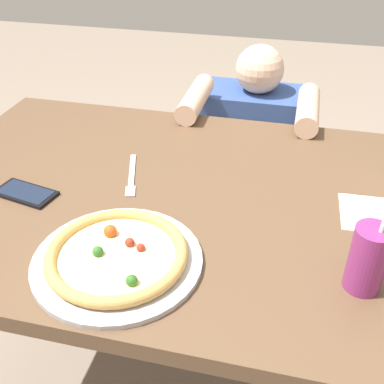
% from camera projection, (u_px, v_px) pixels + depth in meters
% --- Properties ---
extents(ground_plane, '(8.00, 8.00, 0.00)m').
position_uv_depth(ground_plane, '(175.00, 377.00, 1.58)').
color(ground_plane, gray).
extents(dining_table, '(1.30, 0.90, 0.75)m').
position_uv_depth(dining_table, '(169.00, 225.00, 1.22)').
color(dining_table, brown).
rests_on(dining_table, ground).
extents(pizza_near, '(0.34, 0.34, 0.04)m').
position_uv_depth(pizza_near, '(117.00, 257.00, 0.94)').
color(pizza_near, '#B7B7BC').
rests_on(pizza_near, dining_table).
extents(drink_cup_colored, '(0.07, 0.07, 0.24)m').
position_uv_depth(drink_cup_colored, '(368.00, 258.00, 0.86)').
color(drink_cup_colored, '#8C2D72').
rests_on(drink_cup_colored, dining_table).
extents(paper_napkin, '(0.16, 0.15, 0.00)m').
position_uv_depth(paper_napkin, '(376.00, 215.00, 1.08)').
color(paper_napkin, white).
rests_on(paper_napkin, dining_table).
extents(fork, '(0.08, 0.20, 0.00)m').
position_uv_depth(fork, '(132.00, 177.00, 1.21)').
color(fork, silver).
rests_on(fork, dining_table).
extents(cell_phone, '(0.16, 0.10, 0.01)m').
position_uv_depth(cell_phone, '(26.00, 193.00, 1.15)').
color(cell_phone, black).
rests_on(cell_phone, dining_table).
extents(diner_seated, '(0.43, 0.53, 0.91)m').
position_uv_depth(diner_seated, '(251.00, 171.00, 1.91)').
color(diner_seated, '#333847').
rests_on(diner_seated, ground).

